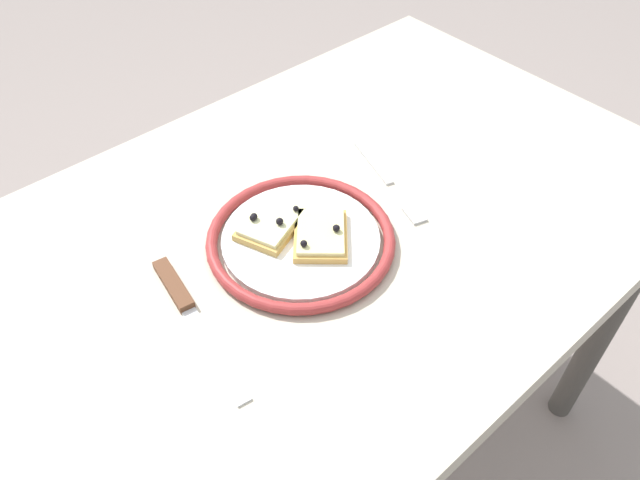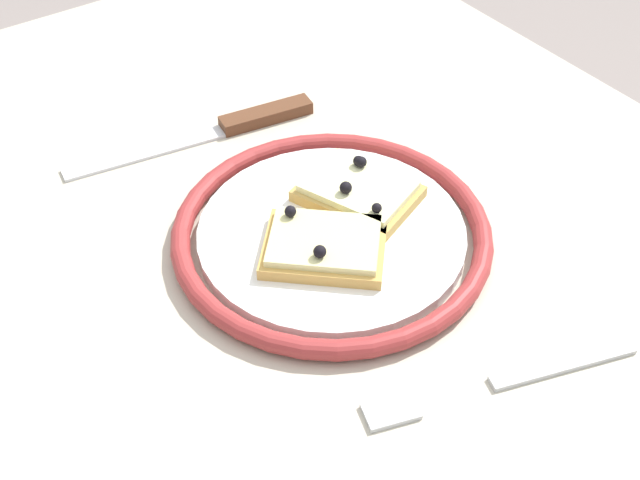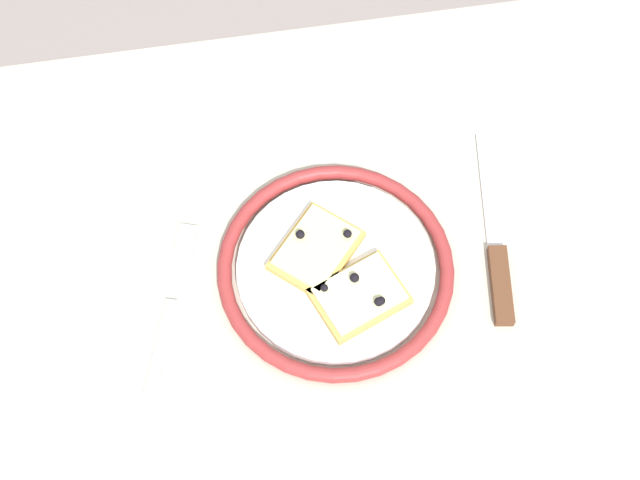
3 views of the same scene
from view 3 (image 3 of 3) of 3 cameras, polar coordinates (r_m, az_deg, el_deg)
The scene contains 7 objects.
ground_plane at distance 1.62m, azimuth -1.36°, elevation -13.13°, with size 6.00×6.00×0.00m, color gray.
dining_table at distance 1.02m, azimuth -2.11°, elevation -5.17°, with size 1.09×0.70×0.71m.
plate at distance 0.94m, azimuth 1.03°, elevation -1.89°, with size 0.26×0.26×0.02m.
pizza_slice_near at distance 0.91m, azimuth 2.62°, elevation -3.67°, with size 0.11×0.10×0.03m.
pizza_slice_far at distance 0.93m, azimuth -0.25°, elevation -0.63°, with size 0.11×0.12×0.03m.
knife at distance 0.97m, azimuth 11.58°, elevation -1.17°, with size 0.06×0.24×0.01m.
fork at distance 0.94m, azimuth -9.81°, elevation -4.29°, with size 0.08×0.20×0.00m.
Camera 3 is at (-0.02, -0.37, 1.58)m, focal length 48.70 mm.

